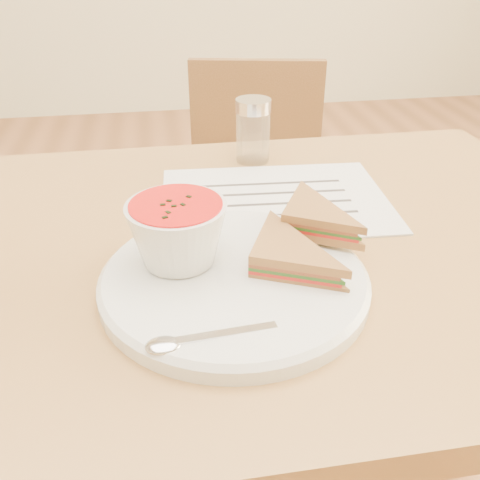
{
  "coord_description": "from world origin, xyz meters",
  "views": [
    {
      "loc": [
        -0.1,
        -0.6,
        1.11
      ],
      "look_at": [
        -0.02,
        -0.09,
        0.8
      ],
      "focal_mm": 40.0,
      "sensor_mm": 36.0,
      "label": 1
    }
  ],
  "objects": [
    {
      "name": "soup_bowl",
      "position": [
        -0.09,
        -0.08,
        0.8
      ],
      "size": [
        0.13,
        0.13,
        0.08
      ],
      "primitive_type": null,
      "rotation": [
        0.0,
        0.0,
        -0.18
      ],
      "color": "silver",
      "rests_on": "plate"
    },
    {
      "name": "condiment_shaker",
      "position": [
        0.06,
        0.26,
        0.8
      ],
      "size": [
        0.06,
        0.06,
        0.11
      ],
      "primitive_type": null,
      "rotation": [
        0.0,
        0.0,
        0.01
      ],
      "color": "silver",
      "rests_on": "dining_table"
    },
    {
      "name": "sandwich_half_a",
      "position": [
        -0.02,
        -0.12,
        0.78
      ],
      "size": [
        0.15,
        0.15,
        0.03
      ],
      "primitive_type": null,
      "rotation": [
        0.0,
        0.0,
        -0.43
      ],
      "color": "#9C5F37",
      "rests_on": "plate"
    },
    {
      "name": "spoon",
      "position": [
        -0.06,
        -0.21,
        0.77
      ],
      "size": [
        0.17,
        0.05,
        0.01
      ],
      "primitive_type": null,
      "rotation": [
        0.0,
        0.0,
        0.11
      ],
      "color": "silver",
      "rests_on": "plate"
    },
    {
      "name": "paper_menu",
      "position": [
        0.06,
        0.1,
        0.75
      ],
      "size": [
        0.35,
        0.26,
        0.0
      ],
      "primitive_type": null,
      "rotation": [
        0.0,
        0.0,
        -0.06
      ],
      "color": "white",
      "rests_on": "dining_table"
    },
    {
      "name": "chair_far",
      "position": [
        0.14,
        0.63,
        0.4
      ],
      "size": [
        0.42,
        0.42,
        0.8
      ],
      "primitive_type": null,
      "rotation": [
        0.0,
        0.0,
        2.95
      ],
      "color": "brown",
      "rests_on": "floor"
    },
    {
      "name": "dining_table",
      "position": [
        0.0,
        0.0,
        0.38
      ],
      "size": [
        1.0,
        0.7,
        0.75
      ],
      "primitive_type": null,
      "color": "brown",
      "rests_on": "floor"
    },
    {
      "name": "sandwich_half_b",
      "position": [
        0.03,
        -0.05,
        0.79
      ],
      "size": [
        0.14,
        0.14,
        0.03
      ],
      "primitive_type": null,
      "rotation": [
        0.0,
        0.0,
        -0.5
      ],
      "color": "#9C5F37",
      "rests_on": "plate"
    },
    {
      "name": "plate",
      "position": [
        -0.03,
        -0.11,
        0.76
      ],
      "size": [
        0.32,
        0.32,
        0.02
      ],
      "primitive_type": null,
      "rotation": [
        0.0,
        0.0,
        -0.04
      ],
      "color": "silver",
      "rests_on": "dining_table"
    }
  ]
}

